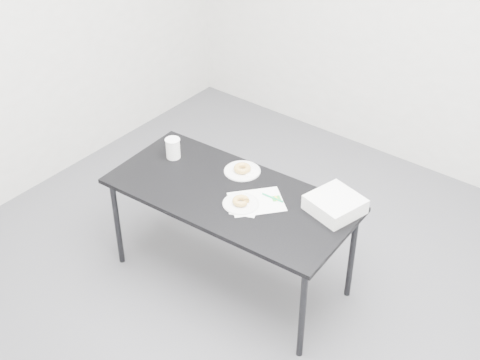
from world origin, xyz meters
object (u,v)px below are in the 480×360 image
Objects in this scene: donut_near at (241,201)px; plate_far at (242,171)px; table at (231,200)px; coffee_cup at (173,148)px; scorecard at (257,202)px; plate_near at (241,204)px; pen at (273,198)px; donut_far at (242,168)px; bakery_box at (335,204)px.

plate_far is at bearing 126.48° from donut_near.
coffee_cup is at bearing 168.53° from table.
scorecard is 0.71m from coffee_cup.
plate_near is 0.34m from plate_far.
coffee_cup is (-0.76, -0.03, 0.06)m from pen.
donut_near is at bearing -53.52° from donut_far.
donut_far is at bearing 17.78° from coffee_cup.
donut_near is 0.44× the size of plate_far.
plate_far is (-0.26, 0.20, 0.00)m from scorecard.
scorecard is 3.06× the size of donut_near.
table is at bearing -69.36° from donut_far.
bakery_box reaches higher than plate_far.
plate_far is at bearing 157.00° from pen.
donut_near is 0.34m from plate_far.
scorecard is 1.35× the size of plate_far.
bakery_box is (0.46, 0.28, 0.04)m from plate_near.
pen is at bearing 96.01° from scorecard.
bakery_box is at bearing 31.61° from plate_near.
plate_far is 0.66m from bakery_box.
pen is at bearing -19.85° from plate_far.
coffee_cup is (-0.45, -0.14, 0.06)m from plate_far.
plate_far is at bearing -164.45° from bakery_box.
donut_near is at bearing -128.88° from pen.
bakery_box is at bearing 8.04° from coffee_cup.
pen reaches higher than table.
coffee_cup is 0.50× the size of bakery_box.
plate_far is 0.02m from donut_far.
donut_far is at bearing 107.60° from table.
coffee_cup is at bearing -144.39° from scorecard.
pen reaches higher than plate_near.
scorecard is at bearing -37.23° from plate_far.
pen is 0.63× the size of plate_far.
table is 14.30× the size of donut_far.
donut_far is at bearing 126.48° from plate_near.
pen reaches higher than scorecard.
plate_near is at bearing -53.52° from plate_far.
bakery_box is (1.11, 0.16, -0.02)m from coffee_cup.
coffee_cup is at bearing -162.22° from plate_far.
coffee_cup reaches higher than scorecard.
plate_far is (-0.20, 0.27, -0.00)m from plate_near.
table is at bearing -8.44° from coffee_cup.
plate_near is at bearing -133.96° from bakery_box.
bakery_box is (0.40, 0.21, 0.04)m from scorecard.
donut_far is at bearing 157.00° from pen.
scorecard is 0.46m from bakery_box.
donut_near reaches higher than scorecard.
pen is 0.20m from donut_near.
donut_far reaches higher than scorecard.
plate_far reaches higher than table.
plate_far is 0.84× the size of bakery_box.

